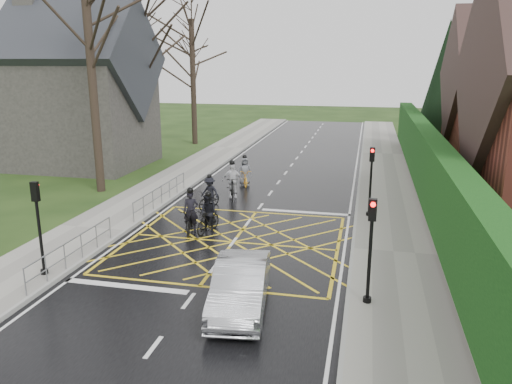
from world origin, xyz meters
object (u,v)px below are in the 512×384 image
at_px(cyclist_mid, 210,195).
at_px(cyclist_rear, 190,218).
at_px(cyclist_back, 208,217).
at_px(cyclist_front, 232,184).
at_px(cyclist_lead, 244,175).
at_px(car, 240,285).

bearing_deg(cyclist_mid, cyclist_rear, -69.14).
xyz_separation_m(cyclist_back, cyclist_front, (-0.45, 5.31, 0.07)).
distance_m(cyclist_back, cyclist_lead, 7.96).
bearing_deg(cyclist_back, cyclist_rear, -160.11).
relative_size(cyclist_rear, cyclist_mid, 1.15).
distance_m(cyclist_lead, car, 14.29).
height_order(cyclist_back, cyclist_lead, cyclist_lead).
relative_size(cyclist_front, car, 0.49).
bearing_deg(cyclist_back, cyclist_lead, 106.07).
bearing_deg(cyclist_front, cyclist_lead, 71.23).
relative_size(cyclist_back, cyclist_lead, 0.94).
relative_size(cyclist_mid, cyclist_lead, 0.93).
bearing_deg(cyclist_lead, cyclist_mid, -120.42).
bearing_deg(cyclist_lead, cyclist_rear, -115.07).
xyz_separation_m(cyclist_mid, cyclist_front, (0.59, 1.90, 0.13)).
relative_size(cyclist_rear, car, 0.49).
bearing_deg(cyclist_rear, car, -72.21).
xyz_separation_m(cyclist_mid, car, (3.91, -9.36, 0.09)).
xyz_separation_m(cyclist_rear, cyclist_mid, (-0.30, 3.50, -0.01)).
bearing_deg(cyclist_mid, car, -51.40).
height_order(cyclist_rear, car, cyclist_rear).
height_order(cyclist_rear, cyclist_front, cyclist_front).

